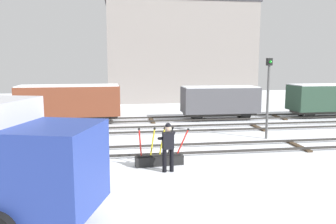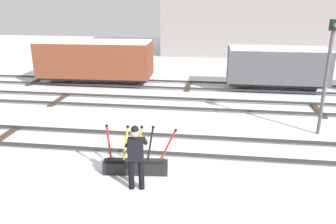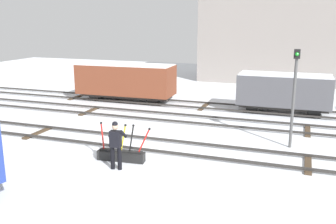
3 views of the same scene
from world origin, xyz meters
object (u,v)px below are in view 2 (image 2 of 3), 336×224
(rail_worker, at_px, (136,154))
(signal_post, at_px, (328,67))
(freight_car_near_switch, at_px, (277,66))
(switch_lever_frame, at_px, (136,165))
(freight_car_back_track, at_px, (95,60))

(rail_worker, xyz_separation_m, signal_post, (5.66, 4.47, 1.46))
(signal_post, bearing_deg, freight_car_near_switch, 95.98)
(switch_lever_frame, distance_m, rail_worker, 1.08)
(freight_car_back_track, bearing_deg, switch_lever_frame, -66.99)
(switch_lever_frame, xyz_separation_m, rail_worker, (0.20, -0.77, 0.73))
(switch_lever_frame, bearing_deg, signal_post, 26.84)
(signal_post, xyz_separation_m, freight_car_back_track, (-10.31, 5.96, -1.06))
(rail_worker, relative_size, freight_car_back_track, 0.28)
(signal_post, distance_m, freight_car_back_track, 11.95)
(switch_lever_frame, bearing_deg, freight_car_near_switch, 56.10)
(switch_lever_frame, bearing_deg, rail_worker, -80.99)
(switch_lever_frame, relative_size, freight_car_back_track, 0.33)
(freight_car_near_switch, bearing_deg, rail_worker, -115.57)
(switch_lever_frame, relative_size, freight_car_near_switch, 0.41)
(switch_lever_frame, relative_size, rail_worker, 1.19)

